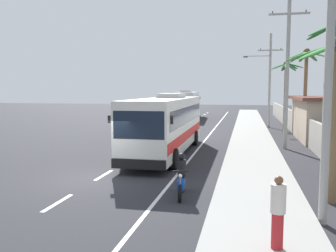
% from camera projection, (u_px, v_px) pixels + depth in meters
% --- Properties ---
extents(ground_plane, '(160.00, 160.00, 0.00)m').
position_uv_depth(ground_plane, '(97.00, 179.00, 15.77)').
color(ground_plane, '#28282D').
extents(sidewalk_kerb, '(3.20, 90.00, 0.14)m').
position_uv_depth(sidewalk_kerb, '(253.00, 147.00, 24.07)').
color(sidewalk_kerb, '#999993').
rests_on(sidewalk_kerb, ground).
extents(lane_markings, '(3.42, 71.00, 0.01)m').
position_uv_depth(lane_markings, '(192.00, 138.00, 29.31)').
color(lane_markings, white).
rests_on(lane_markings, ground).
extents(boundary_wall, '(0.24, 60.00, 1.92)m').
position_uv_depth(boundary_wall, '(304.00, 129.00, 27.08)').
color(boundary_wall, '#9E998E').
rests_on(boundary_wall, ground).
extents(coach_bus_foreground, '(3.03, 12.28, 3.66)m').
position_uv_depth(coach_bus_foreground, '(167.00, 123.00, 21.93)').
color(coach_bus_foreground, silver).
rests_on(coach_bus_foreground, ground).
extents(coach_bus_far_lane, '(3.46, 11.46, 3.84)m').
position_uv_depth(coach_bus_far_lane, '(187.00, 104.00, 49.21)').
color(coach_bus_far_lane, white).
rests_on(coach_bus_far_lane, ground).
extents(motorcycle_beside_bus, '(0.56, 1.96, 1.57)m').
position_uv_depth(motorcycle_beside_bus, '(182.00, 179.00, 13.25)').
color(motorcycle_beside_bus, black).
rests_on(motorcycle_beside_bus, ground).
extents(pedestrian_near_kerb, '(0.36, 0.36, 1.76)m').
position_uv_depth(pedestrian_near_kerb, '(278.00, 211.00, 8.49)').
color(pedestrian_near_kerb, red).
rests_on(pedestrian_near_kerb, sidewalk_kerb).
extents(utility_pole_nearest, '(1.90, 0.24, 8.10)m').
position_uv_depth(utility_pole_nearest, '(328.00, 78.00, 10.09)').
color(utility_pole_nearest, '#9E9E99').
rests_on(utility_pole_nearest, ground).
extents(utility_pole_mid, '(2.55, 0.24, 9.71)m').
position_uv_depth(utility_pole_mid, '(287.00, 71.00, 23.42)').
color(utility_pole_mid, '#9E9E99').
rests_on(utility_pole_mid, ground).
extents(utility_pole_far, '(3.94, 0.24, 9.55)m').
position_uv_depth(utility_pole_far, '(269.00, 78.00, 36.98)').
color(utility_pole_far, '#9E9E99').
rests_on(utility_pole_far, ground).
extents(palm_nearest, '(2.92, 2.92, 6.48)m').
position_uv_depth(palm_nearest, '(286.00, 83.00, 32.61)').
color(palm_nearest, brown).
rests_on(palm_nearest, ground).
extents(palm_second, '(3.51, 3.47, 5.64)m').
position_uv_depth(palm_second, '(336.00, 88.00, 12.12)').
color(palm_second, brown).
rests_on(palm_second, ground).
extents(palm_third, '(3.00, 2.95, 7.11)m').
position_uv_depth(palm_third, '(306.00, 73.00, 28.39)').
color(palm_third, brown).
rests_on(palm_third, ground).
extents(palm_fourth, '(2.89, 2.90, 7.15)m').
position_uv_depth(palm_fourth, '(333.00, 69.00, 16.92)').
color(palm_fourth, brown).
rests_on(palm_fourth, ground).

